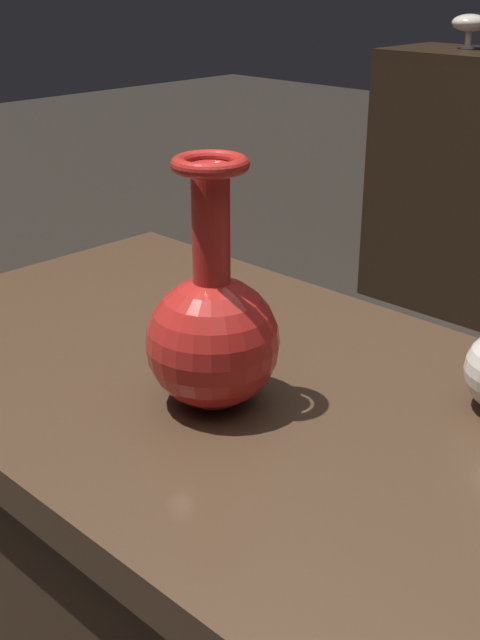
# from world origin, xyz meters

# --- Properties ---
(display_plinth) EXTENTS (1.20, 0.64, 0.80)m
(display_plinth) POSITION_xyz_m (0.00, 0.00, 0.40)
(display_plinth) COLOR #422D1E
(display_plinth) RESTS_ON ground_plane
(vase_centerpiece) EXTENTS (0.16, 0.16, 0.29)m
(vase_centerpiece) POSITION_xyz_m (-0.03, -0.06, 0.89)
(vase_centerpiece) COLOR red
(vase_centerpiece) RESTS_ON display_plinth
(shelf_vase_far_left) EXTENTS (0.13, 0.13, 0.12)m
(shelf_vase_far_left) POSITION_xyz_m (-1.04, 2.24, 1.08)
(shelf_vase_far_left) COLOR silver
(shelf_vase_far_left) RESTS_ON back_display_shelf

